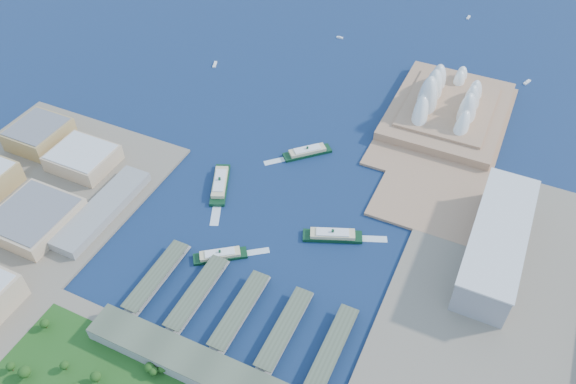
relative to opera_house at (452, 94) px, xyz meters
The scene contains 15 objects.
ground 300.75m from the opera_house, 110.56° to the right, with size 3000.00×3000.00×0.00m, color #0D1D3F.
peninsula 36.56m from the opera_house, 82.87° to the right, with size 135.00×220.00×3.00m, color #A57B5A.
opera_house is the anchor object (origin of this frame).
toaster_building 219.62m from the opera_house, 65.77° to the right, with size 45.00×155.00×35.00m, color gray.
west_buildings 498.76m from the opera_house, 135.41° to the right, with size 200.00×280.00×27.00m, color tan, non-canonical shape.
ferry_wharves 367.50m from the opera_house, 104.38° to the right, with size 184.00×90.00×9.30m, color #4A533F, non-canonical shape.
terminal_building 425.27m from the opera_house, 102.24° to the right, with size 200.00×28.00×12.00m, color gray.
ferry_a 292.65m from the opera_house, 129.71° to the right, with size 15.64×61.45×11.62m, color black, non-canonical shape.
ferry_b 187.19m from the opera_house, 132.11° to the right, with size 13.91×54.63×10.33m, color black, non-canonical shape.
ferry_c 338.22m from the opera_house, 114.10° to the right, with size 12.70×49.90×9.43m, color black, non-canonical shape.
ferry_d 247.87m from the opera_house, 102.29° to the right, with size 14.46×56.82×10.74m, color black, non-canonical shape.
boat_a 315.33m from the opera_house, behind, with size 3.72×14.88×2.87m, color white, non-canonical shape.
boat_b 224.36m from the opera_house, 146.99° to the left, with size 3.25×9.29×2.51m, color white, non-canonical shape.
boat_c 142.50m from the opera_house, 56.21° to the left, with size 3.85×13.20×2.97m, color white, non-canonical shape.
boat_e 266.00m from the opera_house, 96.61° to the left, with size 3.59×11.27×2.77m, color white, non-canonical shape.
Camera 1 is at (165.56, -301.57, 406.77)m, focal length 35.00 mm.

